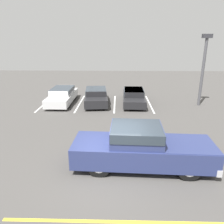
{
  "coord_description": "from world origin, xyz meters",
  "views": [
    {
      "loc": [
        0.2,
        -7.6,
        5.09
      ],
      "look_at": [
        -0.11,
        4.66,
        1.0
      ],
      "focal_mm": 35.0,
      "sensor_mm": 36.0,
      "label": 1
    }
  ],
  "objects_px": {
    "pickup_truck": "(143,147)",
    "parked_sedan_c": "(134,96)",
    "parked_sedan_b": "(96,96)",
    "light_post": "(204,65)",
    "parked_sedan_a": "(62,95)"
  },
  "relations": [
    {
      "from": "parked_sedan_c",
      "to": "light_post",
      "type": "height_order",
      "value": "light_post"
    },
    {
      "from": "parked_sedan_b",
      "to": "light_post",
      "type": "relative_size",
      "value": 0.83
    },
    {
      "from": "pickup_truck",
      "to": "light_post",
      "type": "relative_size",
      "value": 1.06
    },
    {
      "from": "parked_sedan_b",
      "to": "parked_sedan_c",
      "type": "distance_m",
      "value": 3.12
    },
    {
      "from": "parked_sedan_b",
      "to": "parked_sedan_c",
      "type": "relative_size",
      "value": 0.98
    },
    {
      "from": "parked_sedan_a",
      "to": "parked_sedan_b",
      "type": "relative_size",
      "value": 1.05
    },
    {
      "from": "pickup_truck",
      "to": "parked_sedan_a",
      "type": "bearing_deg",
      "value": 123.25
    },
    {
      "from": "parked_sedan_b",
      "to": "light_post",
      "type": "bearing_deg",
      "value": 82.65
    },
    {
      "from": "parked_sedan_b",
      "to": "light_post",
      "type": "xyz_separation_m",
      "value": [
        8.39,
        -0.29,
        2.57
      ]
    },
    {
      "from": "parked_sedan_c",
      "to": "parked_sedan_b",
      "type": "bearing_deg",
      "value": -87.3
    },
    {
      "from": "parked_sedan_b",
      "to": "light_post",
      "type": "distance_m",
      "value": 8.78
    },
    {
      "from": "parked_sedan_a",
      "to": "parked_sedan_c",
      "type": "xyz_separation_m",
      "value": [
        5.95,
        -0.01,
        -0.04
      ]
    },
    {
      "from": "parked_sedan_b",
      "to": "parked_sedan_c",
      "type": "bearing_deg",
      "value": 85.86
    },
    {
      "from": "pickup_truck",
      "to": "parked_sedan_c",
      "type": "distance_m",
      "value": 9.55
    },
    {
      "from": "parked_sedan_c",
      "to": "light_post",
      "type": "distance_m",
      "value": 5.88
    }
  ]
}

